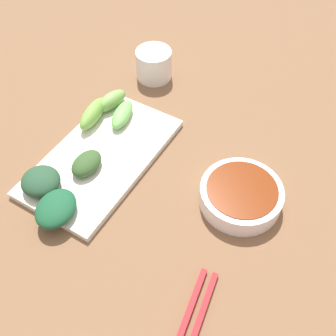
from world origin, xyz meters
TOP-DOWN VIEW (x-y plane):
  - tabletop at (0.00, 0.00)m, footprint 2.10×2.10m
  - sauce_bowl at (-0.17, -0.04)m, footprint 0.13×0.13m
  - serving_plate at (0.06, 0.00)m, footprint 0.16×0.28m
  - broccoli_leafy_0 at (0.06, 0.04)m, footprint 0.04×0.06m
  - broccoli_stalk_1 at (0.12, -0.11)m, footprint 0.04×0.07m
  - broccoli_stalk_2 at (0.12, -0.06)m, footprint 0.04×0.09m
  - broccoli_leafy_3 at (0.05, 0.13)m, footprint 0.07×0.08m
  - broccoli_leafy_4 at (0.10, 0.10)m, footprint 0.08×0.07m
  - broccoli_stalk_5 at (0.08, -0.09)m, footprint 0.05×0.08m
  - tea_cup at (0.11, -0.24)m, footprint 0.07×0.07m

SIDE VIEW (x-z plane):
  - tabletop at x=0.00m, z-range 0.00..0.02m
  - serving_plate at x=0.06m, z-range 0.02..0.03m
  - sauce_bowl at x=-0.17m, z-range 0.02..0.06m
  - broccoli_stalk_5 at x=0.08m, z-range 0.03..0.05m
  - broccoli_leafy_0 at x=0.06m, z-range 0.03..0.06m
  - broccoli_leafy_3 at x=0.05m, z-range 0.03..0.06m
  - broccoli_stalk_1 at x=0.12m, z-range 0.03..0.06m
  - broccoli_leafy_4 at x=0.10m, z-range 0.03..0.06m
  - broccoli_stalk_2 at x=0.12m, z-range 0.03..0.06m
  - tea_cup at x=0.11m, z-range 0.02..0.08m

